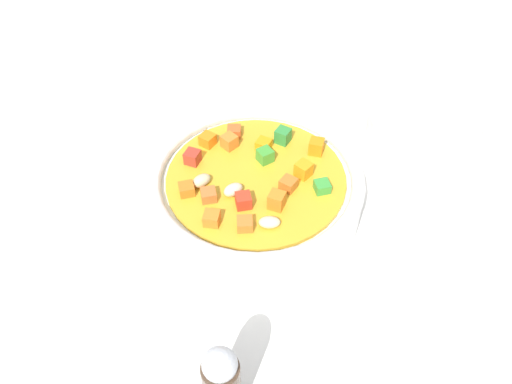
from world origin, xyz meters
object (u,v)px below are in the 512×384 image
(soup_bowl_main, at_px, (256,190))
(spoon, at_px, (270,107))
(side_bowl_small, at_px, (426,128))
(pepper_shaker, at_px, (222,384))

(soup_bowl_main, relative_size, spoon, 1.30)
(side_bowl_small, bearing_deg, soup_bowl_main, 161.25)
(soup_bowl_main, distance_m, pepper_shaker, 0.20)
(spoon, xyz_separation_m, pepper_shaker, (-0.29, -0.22, 0.04))
(soup_bowl_main, bearing_deg, spoon, 37.74)
(spoon, xyz_separation_m, side_bowl_small, (0.07, -0.17, 0.02))
(soup_bowl_main, xyz_separation_m, spoon, (0.13, 0.10, -0.02))
(soup_bowl_main, height_order, pepper_shaker, pepper_shaker)
(spoon, distance_m, pepper_shaker, 0.37)
(soup_bowl_main, relative_size, pepper_shaker, 2.39)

